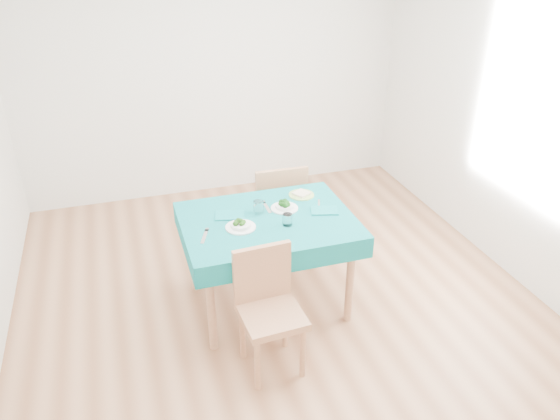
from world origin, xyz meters
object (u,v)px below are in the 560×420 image
object	(u,v)px
table	(268,263)
bowl_near	(241,224)
chair_far	(276,190)
bowl_far	(284,205)
chair_near	(272,308)
side_plate	(301,195)

from	to	relation	value
table	bowl_near	distance (m)	0.47
chair_far	bowl_far	bearing A→B (deg)	79.89
table	chair_near	xyz separation A→B (m)	(-0.17, -0.66, 0.11)
chair_far	bowl_near	world-z (taller)	chair_far
chair_near	side_plate	size ratio (longest dim) A/B	4.89
chair_near	table	bearing A→B (deg)	71.90
bowl_near	bowl_far	distance (m)	0.42
chair_near	bowl_far	bearing A→B (deg)	63.09
side_plate	bowl_far	bearing A→B (deg)	-138.38
side_plate	table	bearing A→B (deg)	-141.36
table	bowl_near	xyz separation A→B (m)	(-0.22, -0.07, 0.41)
table	chair_near	bearing A→B (deg)	-104.66
table	side_plate	xyz separation A→B (m)	(0.36, 0.29, 0.38)
bowl_far	chair_near	bearing A→B (deg)	-113.47
chair_near	chair_far	distance (m)	1.56
table	bowl_far	size ratio (longest dim) A/B	6.01
chair_near	side_plate	xyz separation A→B (m)	(0.53, 0.95, 0.28)
table	chair_far	world-z (taller)	chair_far
bowl_near	side_plate	world-z (taller)	bowl_near
chair_far	bowl_far	distance (m)	0.76
chair_near	side_plate	world-z (taller)	chair_near
chair_far	bowl_near	distance (m)	1.06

